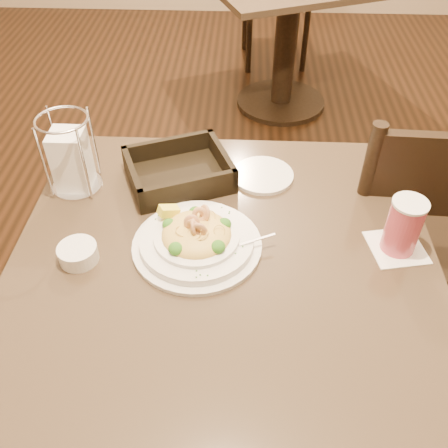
{
  "coord_description": "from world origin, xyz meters",
  "views": [
    {
      "loc": [
        0.03,
        -0.72,
        1.5
      ],
      "look_at": [
        0.0,
        0.02,
        0.82
      ],
      "focal_mm": 40.0,
      "sensor_mm": 36.0,
      "label": 1
    }
  ],
  "objects_px": {
    "main_table": "(224,325)",
    "drink_glass": "(403,226)",
    "bread_basket": "(179,173)",
    "butter_ramekin": "(78,253)",
    "pasta_bowl": "(197,238)",
    "napkin_caddy": "(71,159)",
    "background_table": "(288,19)",
    "side_plate": "(263,175)",
    "dining_chair_near": "(406,232)"
  },
  "relations": [
    {
      "from": "main_table",
      "to": "side_plate",
      "type": "distance_m",
      "value": 0.38
    },
    {
      "from": "pasta_bowl",
      "to": "background_table",
      "type": "bearing_deg",
      "value": 81.08
    },
    {
      "from": "dining_chair_near",
      "to": "bread_basket",
      "type": "relative_size",
      "value": 3.15
    },
    {
      "from": "drink_glass",
      "to": "bread_basket",
      "type": "height_order",
      "value": "drink_glass"
    },
    {
      "from": "butter_ramekin",
      "to": "main_table",
      "type": "bearing_deg",
      "value": 3.17
    },
    {
      "from": "dining_chair_near",
      "to": "napkin_caddy",
      "type": "bearing_deg",
      "value": 10.96
    },
    {
      "from": "dining_chair_near",
      "to": "side_plate",
      "type": "height_order",
      "value": "dining_chair_near"
    },
    {
      "from": "background_table",
      "to": "napkin_caddy",
      "type": "relative_size",
      "value": 6.14
    },
    {
      "from": "background_table",
      "to": "butter_ramekin",
      "type": "distance_m",
      "value": 2.09
    },
    {
      "from": "pasta_bowl",
      "to": "napkin_caddy",
      "type": "bearing_deg",
      "value": 147.83
    },
    {
      "from": "main_table",
      "to": "drink_glass",
      "type": "bearing_deg",
      "value": 7.37
    },
    {
      "from": "bread_basket",
      "to": "butter_ramekin",
      "type": "xyz_separation_m",
      "value": [
        -0.18,
        -0.28,
        -0.0
      ]
    },
    {
      "from": "dining_chair_near",
      "to": "side_plate",
      "type": "relative_size",
      "value": 6.04
    },
    {
      "from": "bread_basket",
      "to": "butter_ramekin",
      "type": "height_order",
      "value": "bread_basket"
    },
    {
      "from": "background_table",
      "to": "bread_basket",
      "type": "distance_m",
      "value": 1.78
    },
    {
      "from": "main_table",
      "to": "bread_basket",
      "type": "xyz_separation_m",
      "value": [
        -0.12,
        0.26,
        0.26
      ]
    },
    {
      "from": "dining_chair_near",
      "to": "bread_basket",
      "type": "distance_m",
      "value": 0.7
    },
    {
      "from": "pasta_bowl",
      "to": "drink_glass",
      "type": "height_order",
      "value": "drink_glass"
    },
    {
      "from": "napkin_caddy",
      "to": "side_plate",
      "type": "height_order",
      "value": "napkin_caddy"
    },
    {
      "from": "drink_glass",
      "to": "napkin_caddy",
      "type": "bearing_deg",
      "value": 166.32
    },
    {
      "from": "drink_glass",
      "to": "butter_ramekin",
      "type": "height_order",
      "value": "drink_glass"
    },
    {
      "from": "pasta_bowl",
      "to": "butter_ramekin",
      "type": "distance_m",
      "value": 0.25
    },
    {
      "from": "dining_chair_near",
      "to": "napkin_caddy",
      "type": "height_order",
      "value": "napkin_caddy"
    },
    {
      "from": "pasta_bowl",
      "to": "side_plate",
      "type": "relative_size",
      "value": 1.98
    },
    {
      "from": "pasta_bowl",
      "to": "bread_basket",
      "type": "relative_size",
      "value": 1.03
    },
    {
      "from": "bread_basket",
      "to": "pasta_bowl",
      "type": "bearing_deg",
      "value": -74.51
    },
    {
      "from": "dining_chair_near",
      "to": "side_plate",
      "type": "bearing_deg",
      "value": 12.11
    },
    {
      "from": "bread_basket",
      "to": "butter_ramekin",
      "type": "distance_m",
      "value": 0.33
    },
    {
      "from": "main_table",
      "to": "pasta_bowl",
      "type": "relative_size",
      "value": 2.95
    },
    {
      "from": "side_plate",
      "to": "napkin_caddy",
      "type": "bearing_deg",
      "value": -172.63
    },
    {
      "from": "dining_chair_near",
      "to": "pasta_bowl",
      "type": "relative_size",
      "value": 3.05
    },
    {
      "from": "background_table",
      "to": "side_plate",
      "type": "height_order",
      "value": "side_plate"
    },
    {
      "from": "drink_glass",
      "to": "bread_basket",
      "type": "distance_m",
      "value": 0.54
    },
    {
      "from": "main_table",
      "to": "background_table",
      "type": "distance_m",
      "value": 2.0
    },
    {
      "from": "main_table",
      "to": "drink_glass",
      "type": "distance_m",
      "value": 0.48
    },
    {
      "from": "pasta_bowl",
      "to": "butter_ramekin",
      "type": "bearing_deg",
      "value": -168.7
    },
    {
      "from": "drink_glass",
      "to": "dining_chair_near",
      "type": "bearing_deg",
      "value": 64.54
    },
    {
      "from": "main_table",
      "to": "drink_glass",
      "type": "height_order",
      "value": "drink_glass"
    },
    {
      "from": "bread_basket",
      "to": "napkin_caddy",
      "type": "xyz_separation_m",
      "value": [
        -0.25,
        -0.03,
        0.06
      ]
    },
    {
      "from": "pasta_bowl",
      "to": "napkin_caddy",
      "type": "distance_m",
      "value": 0.37
    },
    {
      "from": "pasta_bowl",
      "to": "bread_basket",
      "type": "xyz_separation_m",
      "value": [
        -0.06,
        0.23,
        -0.0
      ]
    },
    {
      "from": "drink_glass",
      "to": "side_plate",
      "type": "relative_size",
      "value": 0.86
    },
    {
      "from": "pasta_bowl",
      "to": "bread_basket",
      "type": "bearing_deg",
      "value": 105.49
    },
    {
      "from": "background_table",
      "to": "side_plate",
      "type": "bearing_deg",
      "value": -95.48
    },
    {
      "from": "main_table",
      "to": "butter_ramekin",
      "type": "height_order",
      "value": "butter_ramekin"
    },
    {
      "from": "dining_chair_near",
      "to": "bread_basket",
      "type": "xyz_separation_m",
      "value": [
        -0.64,
        -0.1,
        0.27
      ]
    },
    {
      "from": "main_table",
      "to": "side_plate",
      "type": "height_order",
      "value": "side_plate"
    },
    {
      "from": "napkin_caddy",
      "to": "side_plate",
      "type": "xyz_separation_m",
      "value": [
        0.45,
        0.06,
        -0.08
      ]
    },
    {
      "from": "side_plate",
      "to": "butter_ramekin",
      "type": "distance_m",
      "value": 0.49
    },
    {
      "from": "bread_basket",
      "to": "side_plate",
      "type": "bearing_deg",
      "value": 6.56
    }
  ]
}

